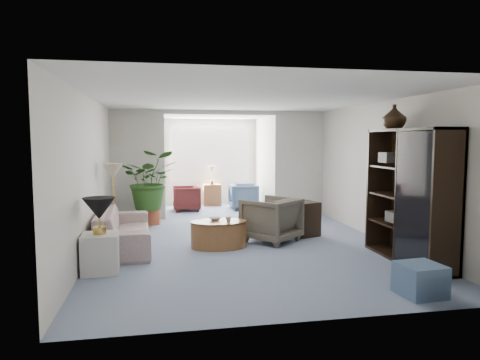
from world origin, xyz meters
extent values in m
plane|color=#8897B3|center=(0.00, 0.00, 0.00)|extent=(6.00, 6.00, 0.00)
plane|color=#8897B3|center=(0.00, 4.10, 0.00)|extent=(2.60, 2.60, 0.00)
cube|color=beige|center=(-1.90, 3.00, 1.25)|extent=(1.20, 0.12, 2.50)
cube|color=beige|center=(1.90, 3.00, 1.25)|extent=(1.20, 0.12, 2.50)
cube|color=beige|center=(0.00, 3.00, 2.45)|extent=(2.60, 0.12, 0.10)
cube|color=white|center=(0.00, 5.18, 1.40)|extent=(2.20, 0.02, 1.50)
cube|color=white|center=(0.00, 5.15, 1.40)|extent=(2.20, 0.02, 1.50)
cube|color=beige|center=(2.46, -0.10, 1.70)|extent=(0.04, 0.50, 0.40)
imported|color=#B7AE9B|center=(-2.04, 0.43, 0.32)|extent=(0.96, 2.24, 0.64)
cube|color=silver|center=(-2.24, -0.92, 0.27)|extent=(0.51, 0.51, 0.54)
cone|color=black|center=(-2.24, -0.92, 0.89)|extent=(0.44, 0.44, 0.30)
cone|color=beige|center=(-2.25, 1.11, 1.25)|extent=(0.36, 0.36, 0.28)
cylinder|color=brown|center=(-0.45, 0.16, 0.23)|extent=(1.13, 1.13, 0.45)
imported|color=silver|center=(-0.50, 0.26, 0.47)|extent=(0.23, 0.23, 0.05)
imported|color=#B6B59F|center=(-0.30, 0.06, 0.49)|extent=(0.11, 0.11, 0.08)
imported|color=#655D50|center=(0.54, 0.43, 0.40)|extent=(1.21, 1.22, 0.80)
cube|color=black|center=(1.24, 0.73, 0.32)|extent=(0.66, 0.59, 0.65)
cube|color=black|center=(2.23, -1.19, 0.99)|extent=(0.48, 1.79, 1.99)
imported|color=black|center=(2.23, -0.69, 2.18)|extent=(0.37, 0.37, 0.38)
cube|color=slate|center=(1.57, -2.53, 0.19)|extent=(0.50, 0.50, 0.37)
cylinder|color=#9C452D|center=(-1.62, 2.44, 0.16)|extent=(0.40, 0.40, 0.32)
imported|color=#2A531C|center=(-1.62, 2.44, 0.96)|extent=(1.15, 1.00, 1.28)
imported|color=slate|center=(0.75, 4.11, 0.33)|extent=(0.74, 0.72, 0.66)
imported|color=#571D1E|center=(-0.75, 4.11, 0.32)|extent=(0.71, 0.69, 0.64)
cube|color=brown|center=(0.00, 4.86, 0.30)|extent=(0.49, 0.39, 0.59)
cube|color=#484644|center=(2.18, -0.72, 1.54)|extent=(0.30, 0.26, 0.16)
cube|color=#3A3734|center=(2.18, -0.99, 0.64)|extent=(0.30, 0.26, 0.16)
cube|color=black|center=(2.18, -1.75, 0.64)|extent=(0.30, 0.26, 0.16)
cube|color=#464441|center=(2.18, -1.47, 1.09)|extent=(0.30, 0.26, 0.16)
camera|label=1|loc=(-1.41, -7.00, 1.82)|focal=32.44mm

